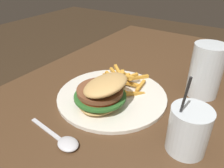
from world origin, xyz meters
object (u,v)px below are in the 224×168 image
Objects in this scene: meal_plate_near at (108,93)px; beer_glass at (207,73)px; juice_glass at (187,133)px; spoon at (66,142)px.

beer_glass is (-0.19, 0.21, 0.04)m from meal_plate_near.
meal_plate_near is 1.70× the size of juice_glass.
spoon is (0.13, -0.22, -0.04)m from juice_glass.
meal_plate_near is 2.05× the size of beer_glass.
juice_glass is at bearing 37.52° from spoon.
spoon is (0.19, 0.01, -0.02)m from meal_plate_near.
juice_glass is at bearing 76.82° from meal_plate_near.
spoon is at bearing -59.50° from juice_glass.
meal_plate_near reaches higher than spoon.
juice_glass is 0.26m from spoon.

